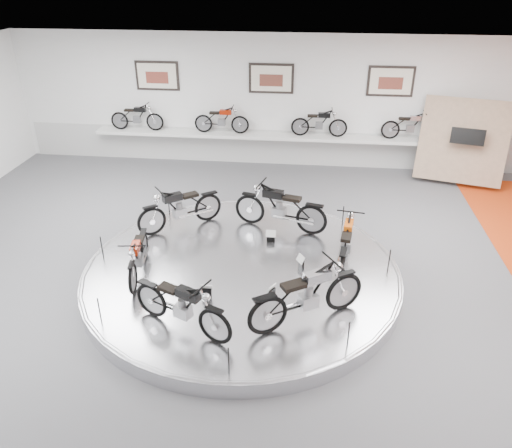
# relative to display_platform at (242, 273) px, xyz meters

# --- Properties ---
(floor) EXTENTS (16.00, 16.00, 0.00)m
(floor) POSITION_rel_display_platform_xyz_m (0.00, -0.30, -0.15)
(floor) COLOR #555558
(floor) RESTS_ON ground
(ceiling) EXTENTS (16.00, 16.00, 0.00)m
(ceiling) POSITION_rel_display_platform_xyz_m (0.00, -0.30, 3.85)
(ceiling) COLOR white
(ceiling) RESTS_ON wall_back
(wall_back) EXTENTS (16.00, 0.00, 16.00)m
(wall_back) POSITION_rel_display_platform_xyz_m (0.00, 6.70, 1.85)
(wall_back) COLOR white
(wall_back) RESTS_ON floor
(dado_band) EXTENTS (15.68, 0.04, 1.10)m
(dado_band) POSITION_rel_display_platform_xyz_m (0.00, 6.68, 0.40)
(dado_band) COLOR #BCBCBA
(dado_band) RESTS_ON floor
(display_platform) EXTENTS (6.40, 6.40, 0.30)m
(display_platform) POSITION_rel_display_platform_xyz_m (0.00, 0.00, 0.00)
(display_platform) COLOR silver
(display_platform) RESTS_ON floor
(platform_rim) EXTENTS (6.40, 6.40, 0.10)m
(platform_rim) POSITION_rel_display_platform_xyz_m (0.00, 0.00, 0.12)
(platform_rim) COLOR #B2B2BA
(platform_rim) RESTS_ON display_platform
(shelf) EXTENTS (11.00, 0.55, 0.10)m
(shelf) POSITION_rel_display_platform_xyz_m (0.00, 6.40, 0.85)
(shelf) COLOR silver
(shelf) RESTS_ON wall_back
(poster_left) EXTENTS (1.35, 0.06, 0.88)m
(poster_left) POSITION_rel_display_platform_xyz_m (-3.50, 6.66, 2.55)
(poster_left) COLOR white
(poster_left) RESTS_ON wall_back
(poster_center) EXTENTS (1.35, 0.06, 0.88)m
(poster_center) POSITION_rel_display_platform_xyz_m (0.00, 6.66, 2.55)
(poster_center) COLOR white
(poster_center) RESTS_ON wall_back
(poster_right) EXTENTS (1.35, 0.06, 0.88)m
(poster_right) POSITION_rel_display_platform_xyz_m (3.50, 6.66, 2.55)
(poster_right) COLOR white
(poster_right) RESTS_ON wall_back
(display_panel) EXTENTS (2.56, 1.52, 2.30)m
(display_panel) POSITION_rel_display_platform_xyz_m (5.60, 5.80, 1.10)
(display_panel) COLOR tan
(display_panel) RESTS_ON floor
(shelf_bike_a) EXTENTS (1.22, 0.43, 0.73)m
(shelf_bike_a) POSITION_rel_display_platform_xyz_m (-4.20, 6.40, 1.27)
(shelf_bike_a) COLOR black
(shelf_bike_a) RESTS_ON shelf
(shelf_bike_b) EXTENTS (1.22, 0.43, 0.73)m
(shelf_bike_b) POSITION_rel_display_platform_xyz_m (-1.50, 6.40, 1.27)
(shelf_bike_b) COLOR #8E1A04
(shelf_bike_b) RESTS_ON shelf
(shelf_bike_c) EXTENTS (1.22, 0.43, 0.73)m
(shelf_bike_c) POSITION_rel_display_platform_xyz_m (1.50, 6.40, 1.27)
(shelf_bike_c) COLOR black
(shelf_bike_c) RESTS_ON shelf
(shelf_bike_d) EXTENTS (1.22, 0.43, 0.73)m
(shelf_bike_d) POSITION_rel_display_platform_xyz_m (4.20, 6.40, 1.27)
(shelf_bike_d) COLOR #A8A7AB
(shelf_bike_d) RESTS_ON shelf
(bike_a) EXTENTS (0.84, 1.75, 0.98)m
(bike_a) POSITION_rel_display_platform_xyz_m (2.10, 0.44, 0.64)
(bike_a) COLOR #C9520F
(bike_a) RESTS_ON display_platform
(bike_b) EXTENTS (1.99, 1.12, 1.11)m
(bike_b) POSITION_rel_display_platform_xyz_m (0.65, 1.74, 0.70)
(bike_b) COLOR black
(bike_b) RESTS_ON display_platform
(bike_c) EXTENTS (1.78, 1.57, 1.04)m
(bike_c) POSITION_rel_display_platform_xyz_m (-1.64, 1.54, 0.67)
(bike_c) COLOR black
(bike_c) RESTS_ON display_platform
(bike_d) EXTENTS (0.73, 1.57, 0.89)m
(bike_d) POSITION_rel_display_platform_xyz_m (-1.98, -0.47, 0.59)
(bike_d) COLOR #8E1A04
(bike_d) RESTS_ON display_platform
(bike_e) EXTENTS (1.79, 1.25, 1.00)m
(bike_e) POSITION_rel_display_platform_xyz_m (-0.72, -2.00, 0.65)
(bike_e) COLOR black
(bike_e) RESTS_ON display_platform
(bike_f) EXTENTS (1.96, 1.58, 1.12)m
(bike_f) POSITION_rel_display_platform_xyz_m (1.34, -1.56, 0.71)
(bike_f) COLOR #A8A7AB
(bike_f) RESTS_ON display_platform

